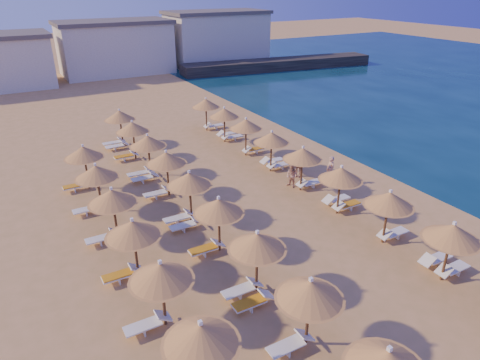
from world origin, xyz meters
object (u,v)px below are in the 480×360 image
parasol_row_west (203,193)px  beachgoer_a (330,170)px  jetty (279,64)px  beachgoer_b (292,176)px  parasol_row_east (321,164)px  beachgoer_c (298,165)px

parasol_row_west → beachgoer_a: bearing=9.6°
jetty → beachgoer_a: 40.58m
parasol_row_west → beachgoer_b: 7.89m
beachgoer_b → parasol_row_east: bearing=-6.9°
parasol_row_east → beachgoer_a: size_ratio=18.30×
jetty → parasol_row_east: 43.24m
parasol_row_west → beachgoer_a: parasol_row_west is taller
jetty → beachgoer_c: size_ratio=17.65×
beachgoer_a → beachgoer_c: beachgoer_a is taller
parasol_row_east → jetty: bearing=58.9°
jetty → beachgoer_c: bearing=-114.6°
beachgoer_c → beachgoer_b: 1.76m
parasol_row_east → beachgoer_b: size_ratio=21.34×
jetty → parasol_row_east: bearing=-113.3°
beachgoer_c → parasol_row_west: bearing=-103.9°
parasol_row_east → beachgoer_b: 2.92m
parasol_row_east → parasol_row_west: same height
beachgoer_c → beachgoer_a: bearing=-2.3°
beachgoer_c → beachgoer_b: bearing=-86.3°
jetty → beachgoer_a: (-19.97, -35.33, 0.18)m
jetty → parasol_row_west: size_ratio=0.89×
jetty → beachgoer_b: size_ratio=18.90×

